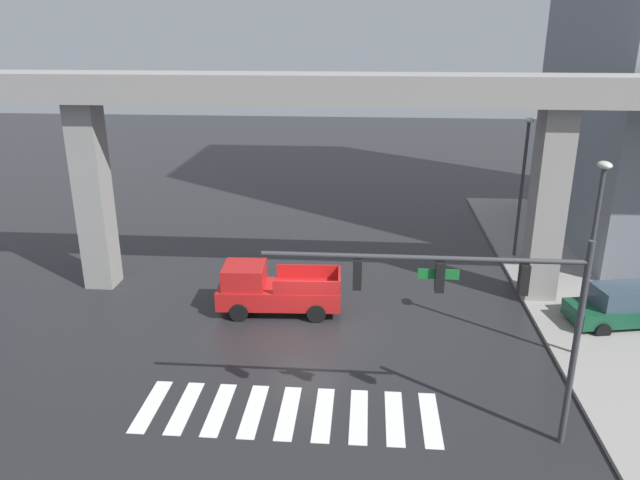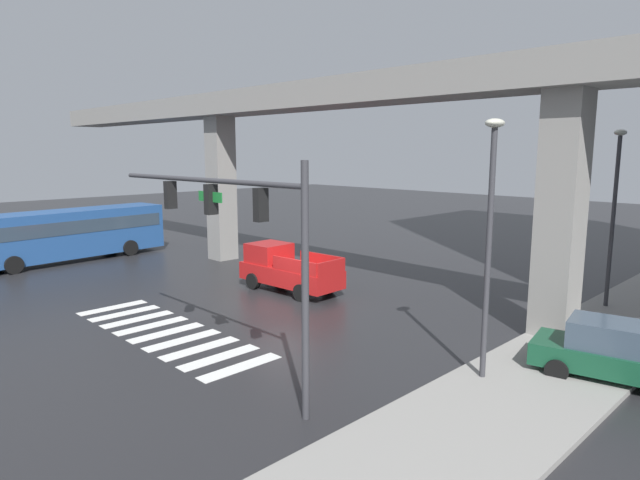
{
  "view_description": "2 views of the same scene",
  "coord_description": "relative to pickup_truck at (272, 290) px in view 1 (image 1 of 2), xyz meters",
  "views": [
    {
      "loc": [
        2.27,
        -21.24,
        11.4
      ],
      "look_at": [
        0.28,
        3.63,
        2.57
      ],
      "focal_mm": 34.0,
      "sensor_mm": 36.0,
      "label": 1
    },
    {
      "loc": [
        17.04,
        -14.5,
        6.39
      ],
      "look_at": [
        0.5,
        1.87,
        2.58
      ],
      "focal_mm": 30.47,
      "sensor_mm": 36.0,
      "label": 2
    }
  ],
  "objects": [
    {
      "name": "sidewalk_east",
      "position": [
        12.77,
        0.31,
        -0.91
      ],
      "size": [
        4.0,
        36.0,
        0.15
      ],
      "primitive_type": "cube",
      "color": "gray",
      "rests_on": "ground"
    },
    {
      "name": "crosswalk_stripes",
      "position": [
        1.57,
        -7.04,
        -0.98
      ],
      "size": [
        9.35,
        2.8,
        0.01
      ],
      "color": "silver",
      "rests_on": "ground"
    },
    {
      "name": "ground_plane",
      "position": [
        1.57,
        -1.69,
        -0.99
      ],
      "size": [
        120.0,
        120.0,
        0.0
      ],
      "primitive_type": "plane",
      "color": "#232326"
    },
    {
      "name": "traffic_signal_mast",
      "position": [
        6.99,
        -7.8,
        3.57
      ],
      "size": [
        8.69,
        0.32,
        6.2
      ],
      "color": "#38383D",
      "rests_on": "ground"
    },
    {
      "name": "pickup_truck",
      "position": [
        0.0,
        0.0,
        0.0
      ],
      "size": [
        5.18,
        2.27,
        2.08
      ],
      "color": "red",
      "rests_on": "ground"
    },
    {
      "name": "elevated_overpass",
      "position": [
        1.57,
        2.24,
        7.32
      ],
      "size": [
        58.33,
        2.43,
        9.59
      ],
      "color": "gray",
      "rests_on": "ground"
    },
    {
      "name": "sedan_dark_green",
      "position": [
        14.14,
        -0.21,
        -0.14
      ],
      "size": [
        4.56,
        2.58,
        1.72
      ],
      "color": "#14472D",
      "rests_on": "ground"
    },
    {
      "name": "street_lamp_near_corner",
      "position": [
        11.57,
        -2.81,
        3.57
      ],
      "size": [
        0.44,
        0.7,
        7.24
      ],
      "color": "#38383D",
      "rests_on": "ground"
    },
    {
      "name": "street_lamp_mid_block",
      "position": [
        11.57,
        7.24,
        3.57
      ],
      "size": [
        0.44,
        0.7,
        7.24
      ],
      "color": "#38383D",
      "rests_on": "ground"
    }
  ]
}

